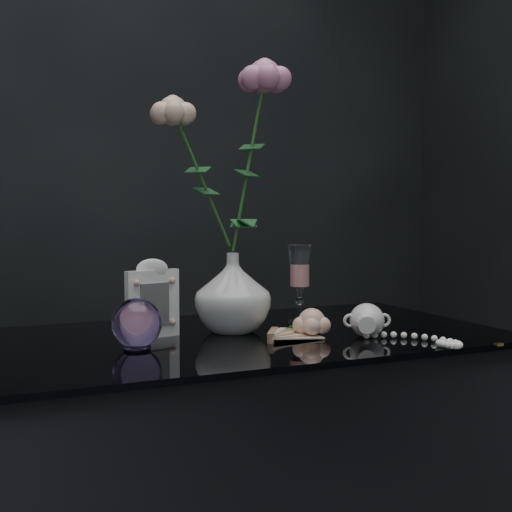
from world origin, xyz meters
name	(u,v)px	position (x,y,z in m)	size (l,w,h in m)	color
vase	(233,293)	(0.00, 0.09, 0.84)	(0.16, 0.16, 0.16)	silver
wine_glass	(300,284)	(0.17, 0.13, 0.85)	(0.05, 0.05, 0.17)	white
picture_frame	(152,298)	(-0.17, 0.09, 0.84)	(0.12, 0.09, 0.16)	white
paperweight	(137,323)	(-0.22, 0.00, 0.81)	(0.09, 0.09, 0.09)	#876DB1
paper_fan	(271,337)	(0.02, -0.05, 0.77)	(0.22, 0.17, 0.02)	#FBEEC9
loose_rose	(312,322)	(0.12, -0.03, 0.79)	(0.13, 0.17, 0.06)	#E2AB92
pearl_jar	(367,319)	(0.22, -0.07, 0.80)	(0.23, 0.24, 0.07)	silver
roses	(228,153)	(-0.01, 0.08, 1.13)	(0.28, 0.12, 0.45)	#DFB095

